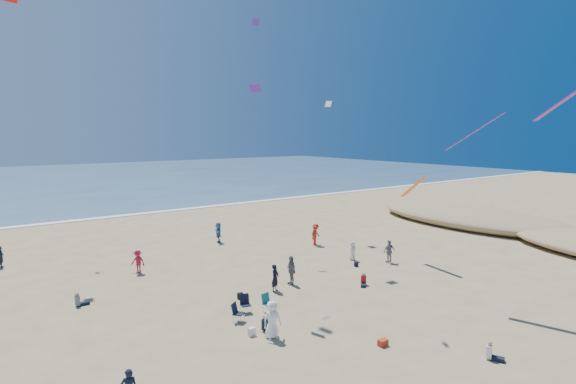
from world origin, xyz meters
TOP-DOWN VIEW (x-y plane):
  - ocean at (0.00, 95.00)m, footprint 220.00×100.00m
  - surf_line at (0.00, 45.00)m, footprint 220.00×1.20m
  - standing_flyers at (5.19, 12.73)m, footprint 37.58×37.99m
  - seated_group at (3.14, 7.49)m, footprint 16.68×19.34m
  - chair_cluster at (1.66, 10.90)m, footprint 2.76×1.58m
  - white_tote at (0.39, 8.79)m, footprint 0.35×0.20m
  - black_backpack at (2.40, 13.35)m, footprint 0.30×0.22m
  - cooler at (4.73, 4.30)m, footprint 0.45×0.30m
  - navy_bag at (12.62, 13.96)m, footprint 0.28×0.18m
  - kites_aloft at (8.41, 12.37)m, footprint 46.41×39.84m

SIDE VIEW (x-z plane):
  - ocean at x=0.00m, z-range 0.00..0.06m
  - surf_line at x=0.00m, z-range 0.00..0.08m
  - cooler at x=4.73m, z-range 0.00..0.30m
  - navy_bag at x=12.62m, z-range 0.00..0.34m
  - black_backpack at x=2.40m, z-range 0.00..0.38m
  - white_tote at x=0.39m, z-range 0.00..0.40m
  - seated_group at x=3.14m, z-range 0.00..0.84m
  - chair_cluster at x=1.66m, z-range 0.00..1.00m
  - standing_flyers at x=5.19m, z-range -0.08..1.83m
  - kites_aloft at x=8.41m, z-range -0.06..30.45m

